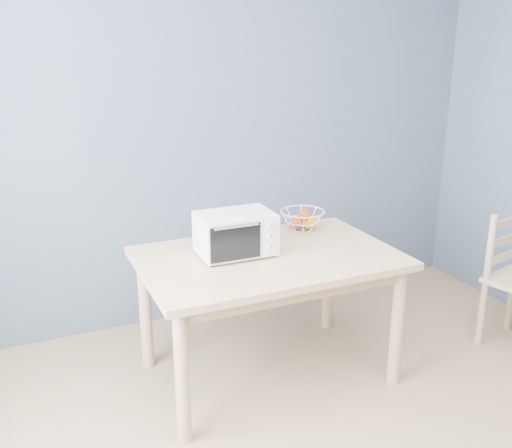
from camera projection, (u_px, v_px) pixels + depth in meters
name	position (u px, v px, depth m)	size (l,w,h in m)	color
room	(448.00, 229.00, 1.83)	(4.01, 4.51, 2.61)	#A67E5C
dining_table	(268.00, 272.00, 3.16)	(1.40, 0.90, 0.75)	#D9B382
toaster_oven	(233.00, 234.00, 3.08)	(0.41, 0.30, 0.24)	silver
fruit_basket	(302.00, 219.00, 3.51)	(0.36, 0.36, 0.14)	white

